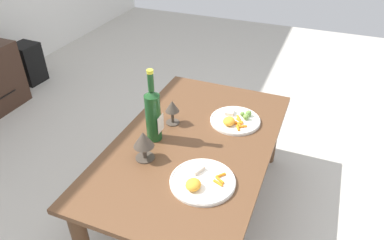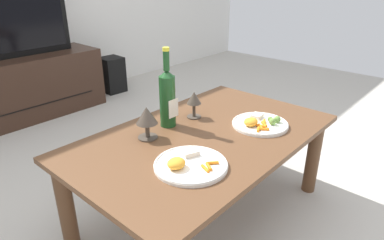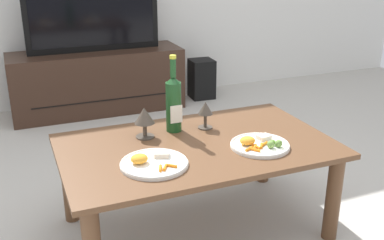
{
  "view_description": "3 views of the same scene",
  "coord_description": "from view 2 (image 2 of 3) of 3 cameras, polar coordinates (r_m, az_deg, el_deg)",
  "views": [
    {
      "loc": [
        -1.29,
        -0.51,
        1.51
      ],
      "look_at": [
        0.04,
        0.03,
        0.55
      ],
      "focal_mm": 33.22,
      "sensor_mm": 36.0,
      "label": 1
    },
    {
      "loc": [
        -1.06,
        -0.87,
        1.12
      ],
      "look_at": [
        -0.04,
        0.04,
        0.52
      ],
      "focal_mm": 31.41,
      "sensor_mm": 36.0,
      "label": 2
    },
    {
      "loc": [
        -0.74,
        -1.76,
        1.29
      ],
      "look_at": [
        -0.01,
        0.04,
        0.55
      ],
      "focal_mm": 42.89,
      "sensor_mm": 36.0,
      "label": 3
    }
  ],
  "objects": [
    {
      "name": "goblet_right",
      "position": [
        1.66,
        0.35,
        3.44
      ],
      "size": [
        0.07,
        0.07,
        0.14
      ],
      "color": "#473D33",
      "rests_on": "dining_table"
    },
    {
      "name": "dinner_plate_left",
      "position": [
        1.27,
        -0.4,
        -7.49
      ],
      "size": [
        0.28,
        0.28,
        0.05
      ],
      "color": "white",
      "rests_on": "dining_table"
    },
    {
      "name": "floor_speaker",
      "position": [
        3.5,
        -13.41,
        7.5
      ],
      "size": [
        0.22,
        0.22,
        0.35
      ],
      "primitive_type": "cube",
      "rotation": [
        0.0,
        0.0,
        -0.05
      ],
      "color": "black",
      "rests_on": "ground_plane"
    },
    {
      "name": "dining_table",
      "position": [
        1.56,
        2.09,
        -4.79
      ],
      "size": [
        1.23,
        0.75,
        0.45
      ],
      "color": "brown",
      "rests_on": "ground_plane"
    },
    {
      "name": "dinner_plate_right",
      "position": [
        1.63,
        11.46,
        -0.55
      ],
      "size": [
        0.27,
        0.27,
        0.05
      ],
      "color": "white",
      "rests_on": "dining_table"
    },
    {
      "name": "goblet_left",
      "position": [
        1.46,
        -7.71,
        0.49
      ],
      "size": [
        0.09,
        0.09,
        0.15
      ],
      "color": "#473D33",
      "rests_on": "dining_table"
    },
    {
      "name": "wine_bottle",
      "position": [
        1.56,
        -4.2,
        4.05
      ],
      "size": [
        0.07,
        0.08,
        0.37
      ],
      "color": "#19471E",
      "rests_on": "dining_table"
    },
    {
      "name": "ground_plane",
      "position": [
        1.77,
        1.91,
        -15.56
      ],
      "size": [
        6.4,
        6.4,
        0.0
      ],
      "primitive_type": "plane",
      "color": "#B7B2A8"
    },
    {
      "name": "tv_stand",
      "position": [
        3.07,
        -27.81,
        4.59
      ],
      "size": [
        1.38,
        0.44,
        0.51
      ],
      "color": "#382319",
      "rests_on": "ground_plane"
    }
  ]
}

